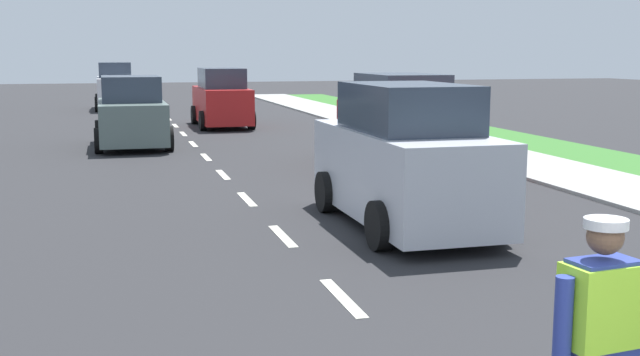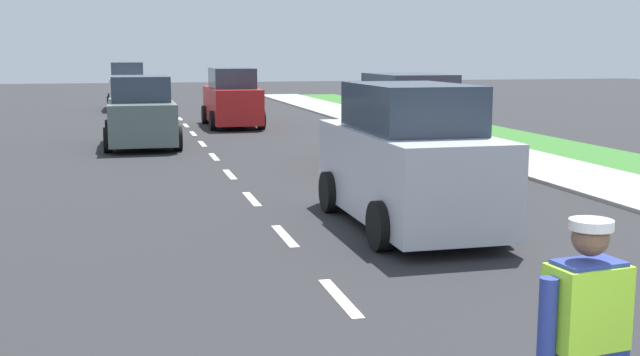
{
  "view_description": "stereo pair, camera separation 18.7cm",
  "coord_description": "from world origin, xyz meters",
  "px_view_note": "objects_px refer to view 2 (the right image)",
  "views": [
    {
      "loc": [
        -2.39,
        -2.18,
        2.64
      ],
      "look_at": [
        0.13,
        7.11,
        1.1
      ],
      "focal_mm": 44.17,
      "sensor_mm": 36.0,
      "label": 1
    },
    {
      "loc": [
        -2.21,
        -2.22,
        2.64
      ],
      "look_at": [
        0.13,
        7.11,
        1.1
      ],
      "focal_mm": 44.17,
      "sensor_mm": 36.0,
      "label": 2
    }
  ],
  "objects_px": {
    "car_oncoming_third": "(128,87)",
    "car_oncoming_second": "(141,114)",
    "car_outgoing_far": "(232,100)",
    "car_parked_far": "(407,124)",
    "road_worker": "(587,339)",
    "car_outgoing_ahead": "(408,161)"
  },
  "relations": [
    {
      "from": "car_oncoming_third",
      "to": "car_oncoming_second",
      "type": "xyz_separation_m",
      "value": [
        0.24,
        -15.35,
        -0.09
      ]
    },
    {
      "from": "car_oncoming_third",
      "to": "car_outgoing_far",
      "type": "xyz_separation_m",
      "value": [
        3.55,
        -9.91,
        -0.05
      ]
    },
    {
      "from": "car_oncoming_second",
      "to": "car_parked_far",
      "type": "bearing_deg",
      "value": -43.81
    },
    {
      "from": "car_outgoing_far",
      "to": "road_worker",
      "type": "bearing_deg",
      "value": -92.71
    },
    {
      "from": "road_worker",
      "to": "car_oncoming_third",
      "type": "xyz_separation_m",
      "value": [
        -2.41,
        34.1,
        0.08
      ]
    },
    {
      "from": "road_worker",
      "to": "car_oncoming_second",
      "type": "xyz_separation_m",
      "value": [
        -2.17,
        18.74,
        -0.01
      ]
    },
    {
      "from": "car_parked_far",
      "to": "car_oncoming_second",
      "type": "height_order",
      "value": "car_parked_far"
    },
    {
      "from": "road_worker",
      "to": "car_outgoing_far",
      "type": "xyz_separation_m",
      "value": [
        1.15,
        24.19,
        0.04
      ]
    },
    {
      "from": "car_oncoming_third",
      "to": "car_outgoing_far",
      "type": "height_order",
      "value": "car_oncoming_third"
    },
    {
      "from": "car_oncoming_second",
      "to": "car_oncoming_third",
      "type": "bearing_deg",
      "value": 90.89
    },
    {
      "from": "road_worker",
      "to": "car_oncoming_second",
      "type": "relative_size",
      "value": 0.42
    },
    {
      "from": "car_oncoming_third",
      "to": "car_outgoing_far",
      "type": "distance_m",
      "value": 10.53
    },
    {
      "from": "road_worker",
      "to": "car_outgoing_far",
      "type": "relative_size",
      "value": 0.4
    },
    {
      "from": "car_outgoing_far",
      "to": "car_outgoing_ahead",
      "type": "relative_size",
      "value": 0.98
    },
    {
      "from": "car_parked_far",
      "to": "car_outgoing_far",
      "type": "relative_size",
      "value": 1.03
    },
    {
      "from": "car_outgoing_far",
      "to": "car_oncoming_second",
      "type": "distance_m",
      "value": 6.37
    },
    {
      "from": "car_parked_far",
      "to": "car_outgoing_far",
      "type": "xyz_separation_m",
      "value": [
        -2.55,
        11.07,
        -0.03
      ]
    },
    {
      "from": "road_worker",
      "to": "car_outgoing_far",
      "type": "bearing_deg",
      "value": 87.29
    },
    {
      "from": "car_oncoming_second",
      "to": "car_outgoing_ahead",
      "type": "bearing_deg",
      "value": -72.52
    },
    {
      "from": "road_worker",
      "to": "car_oncoming_third",
      "type": "relative_size",
      "value": 0.38
    },
    {
      "from": "car_oncoming_third",
      "to": "car_outgoing_far",
      "type": "bearing_deg",
      "value": -70.27
    },
    {
      "from": "car_outgoing_far",
      "to": "car_oncoming_second",
      "type": "height_order",
      "value": "car_outgoing_far"
    }
  ]
}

